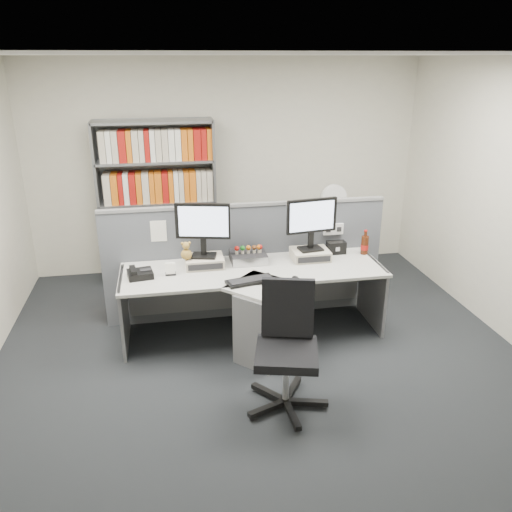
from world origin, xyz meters
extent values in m
plane|color=#25282C|center=(0.00, 0.00, 0.00)|extent=(5.50, 5.50, 0.00)
cube|color=silver|center=(0.00, 2.75, 1.35)|extent=(5.00, 0.04, 2.70)
cube|color=silver|center=(0.00, -2.75, 1.35)|extent=(5.00, 0.04, 2.70)
cube|color=white|center=(0.00, 0.00, 2.70)|extent=(5.00, 5.50, 0.04)
cube|color=#565A61|center=(0.00, 1.25, 0.62)|extent=(3.00, 0.05, 1.25)
cube|color=gray|center=(0.00, 1.25, 1.26)|extent=(3.00, 0.07, 0.03)
cube|color=white|center=(0.95, 1.22, 0.95)|extent=(0.22, 0.04, 0.12)
cube|color=white|center=(-0.90, 1.22, 1.05)|extent=(0.16, 0.00, 0.22)
cube|color=white|center=(-0.50, 1.22, 1.05)|extent=(0.16, 0.00, 0.22)
cube|color=white|center=(0.70, 1.22, 1.05)|extent=(0.16, 0.00, 0.22)
cube|color=beige|center=(0.00, 0.82, 0.70)|extent=(2.60, 0.80, 0.03)
cube|color=beige|center=(0.00, 0.42, 0.70)|extent=(0.74, 0.74, 0.03)
cube|color=slate|center=(0.00, 0.30, 0.34)|extent=(0.57, 0.57, 0.69)
cube|color=slate|center=(-1.28, 0.82, 0.36)|extent=(0.03, 0.70, 0.72)
cube|color=slate|center=(1.28, 0.82, 0.36)|extent=(0.03, 0.70, 0.72)
cube|color=slate|center=(0.00, 1.18, 0.35)|extent=(2.50, 0.02, 0.45)
cube|color=beige|center=(-0.47, 0.98, 0.77)|extent=(0.38, 0.30, 0.10)
cube|color=black|center=(-0.47, 0.83, 0.77)|extent=(0.34, 0.01, 0.06)
cube|color=beige|center=(0.63, 0.98, 0.77)|extent=(0.38, 0.30, 0.10)
cube|color=black|center=(0.63, 0.83, 0.77)|extent=(0.34, 0.01, 0.06)
cube|color=black|center=(-0.47, 0.98, 0.83)|extent=(0.27, 0.22, 0.02)
cube|color=black|center=(-0.47, 0.98, 0.93)|extent=(0.06, 0.04, 0.19)
cube|color=black|center=(-0.47, 0.98, 1.19)|extent=(0.53, 0.16, 0.36)
cube|color=silver|center=(-0.46, 0.96, 1.19)|extent=(0.47, 0.11, 0.30)
cube|color=black|center=(0.63, 0.98, 0.83)|extent=(0.26, 0.20, 0.02)
cube|color=black|center=(0.63, 0.98, 0.93)|extent=(0.06, 0.04, 0.19)
cube|color=black|center=(0.63, 0.98, 1.19)|extent=(0.53, 0.11, 0.35)
cube|color=silver|center=(0.63, 0.96, 1.19)|extent=(0.47, 0.07, 0.30)
cube|color=black|center=(-0.01, 1.03, 0.77)|extent=(0.36, 0.32, 0.10)
cube|color=silver|center=(-0.01, 0.87, 0.77)|extent=(0.36, 0.01, 0.09)
cylinder|color=beige|center=(-0.13, 1.01, 0.83)|extent=(0.03, 0.03, 0.03)
sphere|color=#A5140F|center=(-0.13, 1.01, 0.88)|extent=(0.05, 0.05, 0.05)
cylinder|color=beige|center=(-0.07, 1.01, 0.83)|extent=(0.03, 0.03, 0.03)
sphere|color=#19721E|center=(-0.07, 1.01, 0.88)|extent=(0.05, 0.05, 0.05)
cylinder|color=beige|center=(-0.01, 1.01, 0.83)|extent=(0.03, 0.03, 0.03)
sphere|color=orange|center=(-0.01, 1.01, 0.88)|extent=(0.05, 0.05, 0.05)
cylinder|color=beige|center=(0.05, 1.01, 0.83)|extent=(0.03, 0.03, 0.03)
sphere|color=#593319|center=(0.05, 1.01, 0.88)|extent=(0.05, 0.05, 0.05)
cylinder|color=beige|center=(0.11, 1.01, 0.83)|extent=(0.03, 0.03, 0.03)
sphere|color=#A5140F|center=(0.11, 1.01, 0.88)|extent=(0.05, 0.05, 0.05)
cylinder|color=beige|center=(0.10, 1.01, 0.83)|extent=(0.03, 0.03, 0.03)
sphere|color=orange|center=(0.10, 1.01, 0.88)|extent=(0.05, 0.05, 0.05)
cube|color=black|center=(-0.08, 0.50, 0.73)|extent=(0.48, 0.27, 0.03)
cube|color=black|center=(-0.08, 0.50, 0.75)|extent=(0.42, 0.21, 0.01)
ellipsoid|color=black|center=(0.34, 0.46, 0.74)|extent=(0.07, 0.11, 0.04)
cube|color=black|center=(-1.09, 0.81, 0.75)|extent=(0.26, 0.24, 0.06)
cube|color=black|center=(-1.16, 0.80, 0.80)|extent=(0.08, 0.19, 0.04)
cube|color=black|center=(-1.04, 0.81, 0.79)|extent=(0.11, 0.08, 0.01)
cube|color=black|center=(-0.81, 0.81, 0.73)|extent=(0.10, 0.06, 0.02)
cube|color=white|center=(-0.81, 0.79, 0.79)|extent=(0.09, 0.04, 0.10)
cube|color=white|center=(-0.81, 0.83, 0.79)|extent=(0.09, 0.04, 0.10)
sphere|color=olive|center=(-0.64, 0.93, 0.87)|extent=(0.11, 0.11, 0.11)
sphere|color=olive|center=(-0.64, 0.93, 0.96)|extent=(0.07, 0.07, 0.07)
sphere|color=olive|center=(-0.68, 0.93, 0.99)|extent=(0.03, 0.03, 0.03)
sphere|color=olive|center=(-0.61, 0.93, 0.99)|extent=(0.03, 0.03, 0.03)
cube|color=black|center=(0.95, 1.09, 0.79)|extent=(0.20, 0.11, 0.13)
cylinder|color=#3F190A|center=(1.24, 1.02, 0.82)|extent=(0.08, 0.08, 0.20)
cylinder|color=#A5140F|center=(1.24, 1.02, 0.80)|extent=(0.08, 0.08, 0.05)
cylinder|color=#3F190A|center=(1.24, 1.02, 0.95)|extent=(0.03, 0.03, 0.05)
cylinder|color=#A5140F|center=(1.24, 1.02, 0.98)|extent=(0.04, 0.04, 0.01)
cube|color=slate|center=(-1.59, 2.45, 1.00)|extent=(0.03, 0.40, 2.00)
cube|color=slate|center=(-0.21, 2.45, 1.00)|extent=(0.03, 0.40, 2.00)
cube|color=slate|center=(-0.90, 2.64, 1.00)|extent=(1.40, 0.02, 2.00)
cube|color=slate|center=(-0.90, 2.45, 0.02)|extent=(1.38, 0.40, 0.03)
cube|color=slate|center=(-0.90, 2.45, 0.52)|extent=(1.38, 0.40, 0.03)
cube|color=slate|center=(-0.90, 2.45, 1.02)|extent=(1.38, 0.40, 0.03)
cube|color=slate|center=(-0.90, 2.45, 1.52)|extent=(1.38, 0.40, 0.03)
cube|color=slate|center=(-0.90, 2.45, 1.98)|extent=(1.38, 0.40, 0.03)
cube|color=#A5140F|center=(-0.90, 2.42, 0.22)|extent=(1.24, 0.28, 0.36)
cube|color=orange|center=(-0.90, 2.42, 0.72)|extent=(1.24, 0.28, 0.36)
cube|color=beige|center=(-0.90, 2.42, 1.21)|extent=(1.24, 0.28, 0.36)
cube|color=white|center=(-0.90, 2.42, 1.71)|extent=(1.24, 0.28, 0.36)
cube|color=slate|center=(1.20, 2.00, 0.35)|extent=(0.45, 0.60, 0.70)
cube|color=black|center=(1.20, 1.70, 0.52)|extent=(0.40, 0.02, 0.28)
cube|color=black|center=(1.20, 1.70, 0.20)|extent=(0.40, 0.02, 0.28)
cylinder|color=white|center=(1.20, 2.00, 0.72)|extent=(0.19, 0.19, 0.03)
cylinder|color=white|center=(1.20, 2.00, 0.83)|extent=(0.03, 0.03, 0.19)
cylinder|color=white|center=(1.20, 1.98, 1.09)|extent=(0.33, 0.09, 0.32)
cylinder|color=silver|center=(1.20, 2.01, 1.09)|extent=(0.33, 0.08, 0.32)
cylinder|color=silver|center=(0.05, -0.43, 0.26)|extent=(0.05, 0.05, 0.42)
cube|color=black|center=(0.05, -0.43, 0.50)|extent=(0.59, 0.59, 0.07)
cube|color=black|center=(0.10, -0.21, 0.79)|extent=(0.44, 0.22, 0.49)
cube|color=black|center=(0.23, -0.47, 0.05)|extent=(0.32, 0.13, 0.04)
cylinder|color=black|center=(0.36, -0.51, 0.03)|extent=(0.05, 0.05, 0.03)
cube|color=black|center=(0.15, -0.27, 0.05)|extent=(0.22, 0.30, 0.04)
cylinder|color=black|center=(0.22, -0.16, 0.03)|extent=(0.05, 0.05, 0.03)
cube|color=black|center=(-0.07, -0.28, 0.05)|extent=(0.24, 0.28, 0.04)
cylinder|color=black|center=(-0.15, -0.18, 0.03)|extent=(0.05, 0.05, 0.03)
cube|color=black|center=(-0.13, -0.50, 0.05)|extent=(0.31, 0.17, 0.04)
cylinder|color=black|center=(-0.25, -0.54, 0.03)|extent=(0.05, 0.05, 0.03)
cube|color=black|center=(0.06, -0.62, 0.05)|extent=(0.07, 0.32, 0.04)
cylinder|color=black|center=(0.07, -0.74, 0.03)|extent=(0.05, 0.05, 0.03)
camera|label=1|loc=(-0.82, -3.85, 2.69)|focal=36.35mm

